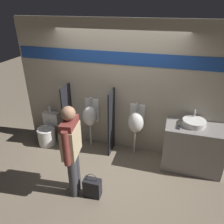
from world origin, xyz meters
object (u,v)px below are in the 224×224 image
object	(u,v)px
urinal_far	(136,122)
shopping_bag	(92,187)
cell_phone	(178,127)
urinal_near_counter	(90,116)
person_in_vest	(72,146)
toilet	(48,132)
sink_basin	(194,123)

from	to	relation	value
urinal_far	shopping_bag	distance (m)	1.54
cell_phone	urinal_near_counter	bearing A→B (deg)	171.93
shopping_bag	urinal_near_counter	bearing A→B (deg)	111.92
urinal_far	person_in_vest	bearing A→B (deg)	-119.52
toilet	urinal_near_counter	bearing A→B (deg)	9.31
sink_basin	urinal_far	bearing A→B (deg)	175.76
sink_basin	toilet	distance (m)	3.15
urinal_near_counter	person_in_vest	bearing A→B (deg)	-80.21
person_in_vest	urinal_far	bearing A→B (deg)	-37.90
urinal_near_counter	person_in_vest	distance (m)	1.38
cell_phone	urinal_far	size ratio (longest dim) A/B	0.12
cell_phone	toilet	distance (m)	2.88
cell_phone	urinal_far	world-z (taller)	urinal_far
urinal_near_counter	person_in_vest	size ratio (longest dim) A/B	0.71
cell_phone	person_in_vest	world-z (taller)	person_in_vest
cell_phone	urinal_far	xyz separation A→B (m)	(-0.81, 0.26, -0.17)
sink_basin	person_in_vest	size ratio (longest dim) A/B	0.26
person_in_vest	shopping_bag	world-z (taller)	person_in_vest
cell_phone	toilet	bearing A→B (deg)	178.09
urinal_far	toilet	xyz separation A→B (m)	(-1.99, -0.16, -0.48)
urinal_near_counter	cell_phone	bearing A→B (deg)	-8.07
urinal_near_counter	sink_basin	bearing A→B (deg)	-2.22
urinal_near_counter	toilet	xyz separation A→B (m)	(-0.99, -0.16, -0.48)
person_in_vest	shopping_bag	size ratio (longest dim) A/B	3.45
cell_phone	urinal_near_counter	size ratio (longest dim) A/B	0.12
cell_phone	shopping_bag	distance (m)	1.83
sink_basin	urinal_near_counter	distance (m)	2.09
urinal_far	toilet	bearing A→B (deg)	-175.31
toilet	shopping_bag	size ratio (longest dim) A/B	1.74
toilet	person_in_vest	size ratio (longest dim) A/B	0.50
cell_phone	urinal_far	distance (m)	0.87
toilet	shopping_bag	world-z (taller)	toilet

